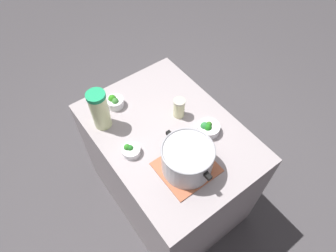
# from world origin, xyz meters

# --- Properties ---
(ground_plane) EXTENTS (8.00, 8.00, 0.00)m
(ground_plane) POSITION_xyz_m (0.00, 0.00, 0.00)
(ground_plane) COLOR #474346
(counter_slab) EXTENTS (1.09, 0.79, 0.91)m
(counter_slab) POSITION_xyz_m (0.00, 0.00, 0.45)
(counter_slab) COLOR gray
(counter_slab) RESTS_ON ground_plane
(dish_cloth) EXTENTS (0.28, 0.30, 0.01)m
(dish_cloth) POSITION_xyz_m (-0.26, 0.07, 0.91)
(dish_cloth) COLOR #AD5E40
(dish_cloth) RESTS_ON counter_slab
(cooking_pot) EXTENTS (0.35, 0.28, 0.18)m
(cooking_pot) POSITION_xyz_m (-0.26, 0.07, 1.01)
(cooking_pot) COLOR #B7B7BC
(cooking_pot) RESTS_ON dish_cloth
(lemonade_pitcher) EXTENTS (0.11, 0.11, 0.27)m
(lemonade_pitcher) POSITION_xyz_m (0.28, 0.29, 1.04)
(lemonade_pitcher) COLOR beige
(lemonade_pitcher) RESTS_ON counter_slab
(mason_jar) EXTENTS (0.07, 0.07, 0.13)m
(mason_jar) POSITION_xyz_m (0.06, -0.13, 0.98)
(mason_jar) COLOR beige
(mason_jar) RESTS_ON counter_slab
(broccoli_bowl_front) EXTENTS (0.11, 0.11, 0.08)m
(broccoli_bowl_front) POSITION_xyz_m (0.37, 0.15, 0.94)
(broccoli_bowl_front) COLOR silver
(broccoli_bowl_front) RESTS_ON counter_slab
(broccoli_bowl_center) EXTENTS (0.14, 0.14, 0.08)m
(broccoli_bowl_center) POSITION_xyz_m (-0.14, -0.19, 0.94)
(broccoli_bowl_center) COLOR silver
(broccoli_bowl_center) RESTS_ON counter_slab
(broccoli_bowl_back) EXTENTS (0.11, 0.11, 0.06)m
(broccoli_bowl_back) POSITION_xyz_m (0.00, 0.26, 0.93)
(broccoli_bowl_back) COLOR silver
(broccoli_bowl_back) RESTS_ON counter_slab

